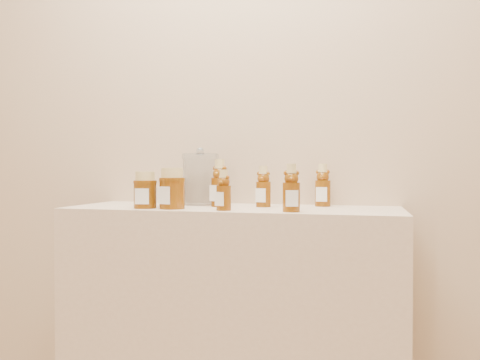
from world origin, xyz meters
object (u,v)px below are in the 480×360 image
(display_table, at_px, (232,330))
(bear_bottle_front_left, at_px, (224,187))
(glass_canister, at_px, (200,177))
(bear_bottle_back_left, at_px, (220,180))
(honey_jar_left, at_px, (145,190))

(display_table, bearing_deg, bear_bottle_front_left, -87.09)
(bear_bottle_front_left, relative_size, glass_canister, 0.71)
(bear_bottle_front_left, distance_m, glass_canister, 0.28)
(display_table, bearing_deg, glass_canister, 149.77)
(bear_bottle_front_left, bearing_deg, bear_bottle_back_left, 129.52)
(display_table, relative_size, bear_bottle_back_left, 6.04)
(bear_bottle_back_left, bearing_deg, display_table, -5.68)
(display_table, relative_size, bear_bottle_front_left, 7.76)
(bear_bottle_back_left, bearing_deg, glass_canister, 163.17)
(bear_bottle_back_left, relative_size, bear_bottle_front_left, 1.28)
(display_table, distance_m, bear_bottle_front_left, 0.54)
(glass_canister, bearing_deg, bear_bottle_front_left, -54.32)
(bear_bottle_front_left, xyz_separation_m, honey_jar_left, (-0.30, 0.02, -0.01))
(display_table, bearing_deg, bear_bottle_back_left, 157.24)
(display_table, height_order, bear_bottle_front_left, bear_bottle_front_left)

